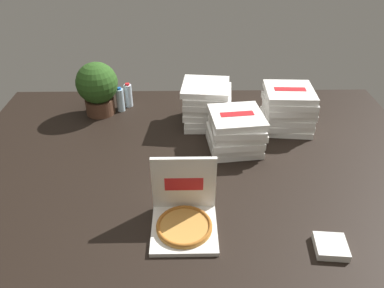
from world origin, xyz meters
name	(u,v)px	position (x,y,z in m)	size (l,w,h in m)	color
ground_plane	(196,172)	(0.00, 0.00, -0.01)	(3.20, 2.40, 0.02)	black
open_pizza_box	(184,215)	(-0.07, -0.49, 0.08)	(0.35, 0.36, 0.37)	white
pizza_stack_left_near	(288,109)	(0.71, 0.54, 0.16)	(0.39, 0.39, 0.32)	white
pizza_stack_left_far	(207,104)	(0.10, 0.62, 0.16)	(0.40, 0.40, 0.32)	white
pizza_stack_center_near	(236,132)	(0.28, 0.25, 0.14)	(0.40, 0.41, 0.28)	white
water_bottle_0	(107,100)	(-0.70, 0.83, 0.10)	(0.06, 0.06, 0.21)	white
water_bottle_1	(120,100)	(-0.60, 0.83, 0.10)	(0.06, 0.06, 0.21)	silver
water_bottle_2	(128,95)	(-0.54, 0.91, 0.10)	(0.06, 0.06, 0.21)	silver
potted_plant	(97,87)	(-0.76, 0.79, 0.23)	(0.33, 0.33, 0.43)	#513323
napkin_pile	(331,246)	(0.66, -0.67, 0.02)	(0.16, 0.16, 0.04)	white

